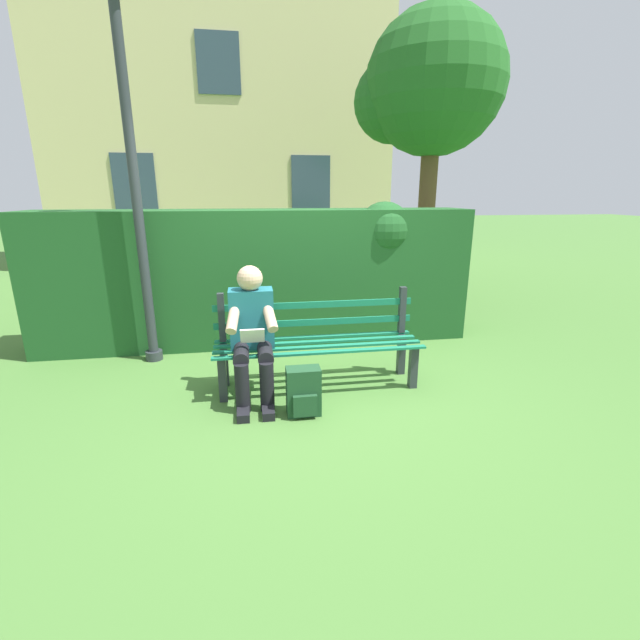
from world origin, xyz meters
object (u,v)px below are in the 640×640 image
park_bench (317,341)px  person_seated (252,331)px  tree (427,89)px  lamp_post (128,121)px  backpack (304,392)px

park_bench → person_seated: person_seated is taller
tree → lamp_post: bearing=31.4°
park_bench → tree: (-2.22, -3.26, 2.85)m
lamp_post → person_seated: bearing=135.3°
park_bench → lamp_post: size_ratio=0.51×
park_bench → backpack: (0.20, 0.57, -0.23)m
person_seated → lamp_post: 2.33m
person_seated → lamp_post: (1.06, -1.05, 1.78)m
tree → lamp_post: (3.88, 2.37, -0.88)m
backpack → person_seated: bearing=-46.6°
lamp_post → park_bench: bearing=151.8°
person_seated → lamp_post: bearing=-44.7°
park_bench → tree: bearing=-124.3°
tree → person_seated: bearing=50.6°
backpack → lamp_post: size_ratio=0.11×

